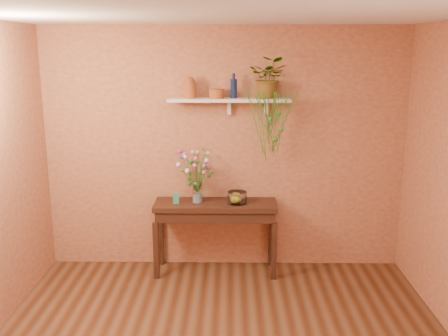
{
  "coord_description": "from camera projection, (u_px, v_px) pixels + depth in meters",
  "views": [
    {
      "loc": [
        0.07,
        -3.51,
        2.45
      ],
      "look_at": [
        0.0,
        1.55,
        1.25
      ],
      "focal_mm": 40.42,
      "sensor_mm": 36.0,
      "label": 1
    }
  ],
  "objects": [
    {
      "name": "bouquet",
      "position": [
        195.0,
        166.0,
        5.45
      ],
      "size": [
        0.41,
        0.44,
        0.48
      ],
      "color": "#386B28",
      "rests_on": "glass_vase"
    },
    {
      "name": "terracotta_jug",
      "position": [
        190.0,
        88.0,
        5.33
      ],
      "size": [
        0.17,
        0.17,
        0.23
      ],
      "color": "#A24D22",
      "rests_on": "wall_shelf"
    },
    {
      "name": "glass_vase",
      "position": [
        197.0,
        194.0,
        5.5
      ],
      "size": [
        0.11,
        0.11,
        0.22
      ],
      "color": "white",
      "rests_on": "sideboard"
    },
    {
      "name": "lemon",
      "position": [
        236.0,
        199.0,
        5.48
      ],
      "size": [
        0.09,
        0.09,
        0.09
      ],
      "primitive_type": "sphere",
      "color": "yellow",
      "rests_on": "glass_bowl"
    },
    {
      "name": "spider_plant",
      "position": [
        269.0,
        77.0,
        5.31
      ],
      "size": [
        0.47,
        0.43,
        0.43
      ],
      "primitive_type": "imported",
      "rotation": [
        0.0,
        0.0,
        -0.28
      ],
      "color": "#24691E",
      "rests_on": "wall_shelf"
    },
    {
      "name": "carton",
      "position": [
        176.0,
        198.0,
        5.47
      ],
      "size": [
        0.07,
        0.06,
        0.12
      ],
      "primitive_type": "cube",
      "rotation": [
        0.0,
        0.0,
        0.24
      ],
      "color": "#276E82",
      "rests_on": "sideboard"
    },
    {
      "name": "plant_fronds",
      "position": [
        273.0,
        122.0,
        5.26
      ],
      "size": [
        0.54,
        0.34,
        0.74
      ],
      "color": "#24691E",
      "rests_on": "wall_shelf"
    },
    {
      "name": "room",
      "position": [
        221.0,
        204.0,
        3.67
      ],
      "size": [
        4.04,
        4.04,
        2.7
      ],
      "color": "brown",
      "rests_on": "ground"
    },
    {
      "name": "sideboard",
      "position": [
        215.0,
        213.0,
        5.54
      ],
      "size": [
        1.33,
        0.43,
        0.81
      ],
      "color": "#3D2116",
      "rests_on": "ground"
    },
    {
      "name": "glass_bowl",
      "position": [
        237.0,
        198.0,
        5.48
      ],
      "size": [
        0.21,
        0.21,
        0.13
      ],
      "color": "white",
      "rests_on": "sideboard"
    },
    {
      "name": "wall_shelf",
      "position": [
        230.0,
        100.0,
        5.36
      ],
      "size": [
        1.3,
        0.24,
        0.19
      ],
      "color": "white",
      "rests_on": "room"
    },
    {
      "name": "terracotta_pot",
      "position": [
        217.0,
        94.0,
        5.32
      ],
      "size": [
        0.19,
        0.19,
        0.1
      ],
      "primitive_type": "cylinder",
      "rotation": [
        0.0,
        0.0,
        -0.18
      ],
      "color": "#A24D22",
      "rests_on": "wall_shelf"
    },
    {
      "name": "blue_bottle",
      "position": [
        234.0,
        88.0,
        5.34
      ],
      "size": [
        0.08,
        0.08,
        0.26
      ],
      "color": "#0F1A43",
      "rests_on": "wall_shelf"
    }
  ]
}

